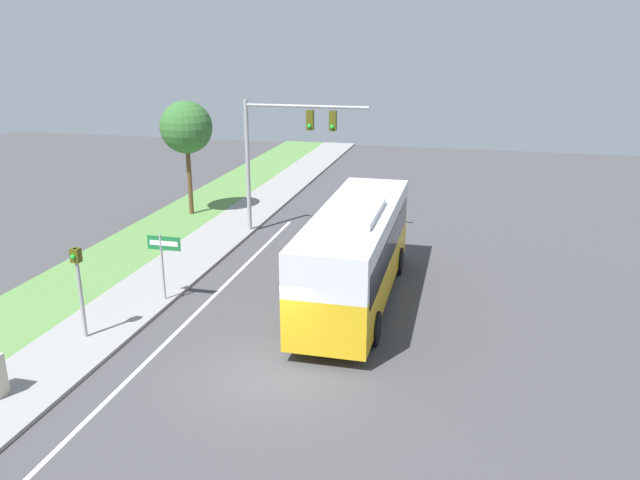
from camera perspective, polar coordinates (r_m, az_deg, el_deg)
ground_plane at (r=18.40m, az=-5.18°, el=-12.04°), size 80.00×80.00×0.00m
sidewalk at (r=21.02m, az=-21.64°, el=-9.11°), size 2.80×80.00×0.12m
lane_divider_near at (r=19.74m, az=-15.30°, el=-10.42°), size 0.14×30.00×0.01m
bus at (r=22.26m, az=3.28°, el=-0.79°), size 2.71×10.19×3.71m
signal_gantry at (r=29.62m, az=-3.45°, el=9.07°), size 5.95×0.41×6.45m
pedestrian_signal at (r=20.69m, az=-21.20°, el=-3.31°), size 0.28×0.34×3.08m
street_sign at (r=22.87m, az=-14.13°, el=-1.30°), size 1.26×0.08×2.57m
roadside_tree at (r=33.61m, az=-12.14°, el=10.00°), size 2.72×2.72×6.01m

